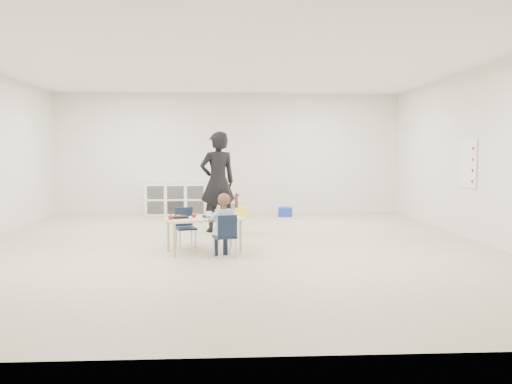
{
  "coord_description": "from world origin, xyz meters",
  "views": [
    {
      "loc": [
        -0.05,
        -8.21,
        1.45
      ],
      "look_at": [
        0.39,
        -0.24,
        0.85
      ],
      "focal_mm": 38.0,
      "sensor_mm": 36.0,
      "label": 1
    }
  ],
  "objects": [
    {
      "name": "lunch_tray_far",
      "position": [
        -0.71,
        -0.49,
        0.51
      ],
      "size": [
        0.26,
        0.22,
        0.03
      ],
      "primitive_type": "cube",
      "rotation": [
        0.0,
        0.0,
        0.31
      ],
      "color": "black",
      "rests_on": "table"
    },
    {
      "name": "table",
      "position": [
        -0.37,
        -0.46,
        0.25
      ],
      "size": [
        1.2,
        0.85,
        0.5
      ],
      "rotation": [
        0.0,
        0.0,
        0.31
      ],
      "color": "beige",
      "rests_on": "ground"
    },
    {
      "name": "bin_red",
      "position": [
        0.01,
        3.83,
        0.12
      ],
      "size": [
        0.41,
        0.51,
        0.24
      ],
      "primitive_type": "cube",
      "rotation": [
        0.0,
        0.0,
        -0.08
      ],
      "color": "red",
      "rests_on": "ground"
    },
    {
      "name": "adult",
      "position": [
        -0.2,
        1.53,
        0.9
      ],
      "size": [
        0.77,
        0.64,
        1.81
      ],
      "primitive_type": "imported",
      "rotation": [
        0.0,
        0.0,
        3.5
      ],
      "color": "black",
      "rests_on": "ground"
    },
    {
      "name": "bread_roll",
      "position": [
        -0.1,
        -0.51,
        0.53
      ],
      "size": [
        0.09,
        0.09,
        0.07
      ],
      "primitive_type": "ellipsoid",
      "color": "tan",
      "rests_on": "table"
    },
    {
      "name": "milk_carton",
      "position": [
        -0.3,
        -0.56,
        0.55
      ],
      "size": [
        0.09,
        0.09,
        0.1
      ],
      "primitive_type": "cube",
      "rotation": [
        0.0,
        0.0,
        0.31
      ],
      "color": "white",
      "rests_on": "table"
    },
    {
      "name": "chair_far",
      "position": [
        -0.66,
        -0.04,
        0.3
      ],
      "size": [
        0.36,
        0.35,
        0.6
      ],
      "primitive_type": null,
      "rotation": [
        0.0,
        0.0,
        0.31
      ],
      "color": "black",
      "rests_on": "ground"
    },
    {
      "name": "apple_far",
      "position": [
        -0.83,
        -0.68,
        0.53
      ],
      "size": [
        0.07,
        0.07,
        0.07
      ],
      "primitive_type": "sphere",
      "color": "maroon",
      "rests_on": "table"
    },
    {
      "name": "room",
      "position": [
        0.0,
        0.0,
        1.4
      ],
      "size": [
        9.0,
        9.02,
        2.8
      ],
      "color": "#BFAD93",
      "rests_on": "ground"
    },
    {
      "name": "bin_blue",
      "position": [
        1.27,
        3.82,
        0.1
      ],
      "size": [
        0.35,
        0.43,
        0.2
      ],
      "primitive_type": "cube",
      "rotation": [
        0.0,
        0.0,
        -0.1
      ],
      "color": "#1631AA",
      "rests_on": "ground"
    },
    {
      "name": "rules_poster",
      "position": [
        3.98,
        0.6,
        1.25
      ],
      "size": [
        0.02,
        0.6,
        0.8
      ],
      "primitive_type": "cube",
      "color": "white",
      "rests_on": "room"
    },
    {
      "name": "cubby_shelf",
      "position": [
        -1.2,
        4.28,
        0.35
      ],
      "size": [
        1.4,
        0.4,
        0.7
      ],
      "primitive_type": "cube",
      "color": "white",
      "rests_on": "ground"
    },
    {
      "name": "chair_near",
      "position": [
        -0.08,
        -0.89,
        0.3
      ],
      "size": [
        0.36,
        0.35,
        0.6
      ],
      "primitive_type": null,
      "rotation": [
        0.0,
        0.0,
        0.31
      ],
      "color": "black",
      "rests_on": "ground"
    },
    {
      "name": "bin_yellow",
      "position": [
        0.22,
        3.79,
        0.11
      ],
      "size": [
        0.39,
        0.47,
        0.21
      ],
      "primitive_type": "cube",
      "rotation": [
        0.0,
        0.0,
        0.14
      ],
      "color": "#FFF61A",
      "rests_on": "ground"
    },
    {
      "name": "lunch_tray_near",
      "position": [
        -0.27,
        -0.4,
        0.51
      ],
      "size": [
        0.26,
        0.22,
        0.03
      ],
      "primitive_type": "cube",
      "rotation": [
        0.0,
        0.0,
        0.31
      ],
      "color": "black",
      "rests_on": "table"
    },
    {
      "name": "child",
      "position": [
        -0.08,
        -0.89,
        0.47
      ],
      "size": [
        0.5,
        0.5,
        0.94
      ],
      "primitive_type": null,
      "rotation": [
        0.0,
        0.0,
        0.31
      ],
      "color": "#A9BFE5",
      "rests_on": "chair_near"
    },
    {
      "name": "apple_near",
      "position": [
        -0.52,
        -0.44,
        0.53
      ],
      "size": [
        0.07,
        0.07,
        0.07
      ],
      "primitive_type": "sphere",
      "color": "maroon",
      "rests_on": "table"
    }
  ]
}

